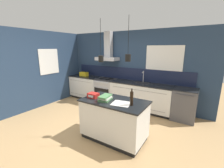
% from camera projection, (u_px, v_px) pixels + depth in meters
% --- Properties ---
extents(ground_plane, '(16.00, 16.00, 0.00)m').
position_uv_depth(ground_plane, '(93.00, 125.00, 4.00)').
color(ground_plane, tan).
rests_on(ground_plane, ground).
extents(wall_back, '(5.60, 2.31, 2.60)m').
position_uv_depth(wall_back, '(126.00, 67.00, 5.35)').
color(wall_back, navy).
rests_on(wall_back, ground_plane).
extents(wall_left, '(0.08, 3.80, 2.60)m').
position_uv_depth(wall_left, '(53.00, 68.00, 5.53)').
color(wall_left, navy).
rests_on(wall_left, ground_plane).
extents(counter_run_left, '(1.31, 0.64, 0.91)m').
position_uv_depth(counter_run_left, '(86.00, 87.00, 6.18)').
color(counter_run_left, black).
rests_on(counter_run_left, ground_plane).
extents(counter_run_sink, '(2.04, 0.64, 1.29)m').
position_uv_depth(counter_run_sink, '(140.00, 96.00, 4.95)').
color(counter_run_sink, black).
rests_on(counter_run_sink, ground_plane).
extents(oven_range, '(0.72, 0.66, 0.91)m').
position_uv_depth(oven_range, '(106.00, 91.00, 5.65)').
color(oven_range, '#B5B5BA').
rests_on(oven_range, ground_plane).
extents(dishwasher, '(0.63, 0.65, 0.91)m').
position_uv_depth(dishwasher, '(184.00, 104.00, 4.26)').
color(dishwasher, '#4C4C51').
rests_on(dishwasher, ground_plane).
extents(kitchen_island, '(1.44, 0.81, 0.91)m').
position_uv_depth(kitchen_island, '(114.00, 119.00, 3.34)').
color(kitchen_island, black).
rests_on(kitchen_island, ground_plane).
extents(bottle_on_island, '(0.07, 0.07, 0.34)m').
position_uv_depth(bottle_on_island, '(132.00, 98.00, 2.94)').
color(bottle_on_island, black).
rests_on(bottle_on_island, kitchen_island).
extents(book_stack, '(0.28, 0.37, 0.11)m').
position_uv_depth(book_stack, '(105.00, 98.00, 3.25)').
color(book_stack, '#4C7F4C').
rests_on(book_stack, kitchen_island).
extents(red_supply_box, '(0.23, 0.18, 0.11)m').
position_uv_depth(red_supply_box, '(93.00, 95.00, 3.42)').
color(red_supply_box, red).
rests_on(red_supply_box, kitchen_island).
extents(paper_pile, '(0.42, 0.39, 0.01)m').
position_uv_depth(paper_pile, '(121.00, 103.00, 3.05)').
color(paper_pile, silver).
rests_on(paper_pile, kitchen_island).
extents(yellow_toolbox, '(0.34, 0.18, 0.19)m').
position_uv_depth(yellow_toolbox, '(84.00, 74.00, 6.10)').
color(yellow_toolbox, gold).
rests_on(yellow_toolbox, counter_run_left).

